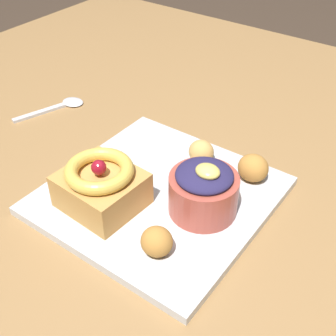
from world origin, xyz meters
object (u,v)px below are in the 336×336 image
fritter_middle (157,242)px  cake_slice (101,185)px  front_plate (159,195)px  berry_ramekin (204,190)px  fritter_front (201,152)px  fritter_back (253,168)px  spoon (59,106)px

fritter_middle → cake_slice: bearing=166.9°
front_plate → berry_ramekin: 0.08m
fritter_front → fritter_middle: same height
front_plate → berry_ramekin: bearing=4.4°
berry_ramekin → fritter_front: size_ratio=2.36×
fritter_middle → fritter_back: size_ratio=0.88×
front_plate → berry_ramekin: berry_ramekin is taller
cake_slice → fritter_front: (0.05, 0.15, -0.01)m
front_plate → fritter_middle: fritter_middle is taller
fritter_back → spoon: size_ratio=0.34×
spoon → berry_ramekin: bearing=-85.1°
cake_slice → fritter_back: cake_slice is taller
front_plate → fritter_back: (0.09, 0.10, 0.03)m
fritter_back → fritter_middle: bearing=-98.0°
cake_slice → fritter_front: bearing=70.5°
fritter_front → fritter_back: (0.08, 0.01, 0.00)m
front_plate → fritter_front: (0.01, 0.09, 0.02)m
fritter_middle → fritter_back: bearing=82.0°
fritter_front → fritter_middle: (0.05, -0.17, 0.00)m
front_plate → fritter_back: bearing=48.3°
fritter_back → spoon: fritter_back is taller
fritter_middle → fritter_back: (0.03, 0.18, 0.00)m
cake_slice → spoon: cake_slice is taller
berry_ramekin → front_plate: bearing=-175.6°
front_plate → fritter_middle: (0.06, -0.08, 0.02)m
front_plate → fritter_middle: bearing=-54.5°
berry_ramekin → spoon: berry_ramekin is taller
cake_slice → fritter_back: size_ratio=2.40×
spoon → fritter_middle: bearing=-98.2°
cake_slice → fritter_back: bearing=50.2°
fritter_front → fritter_middle: bearing=-73.2°
fritter_back → spoon: 0.38m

